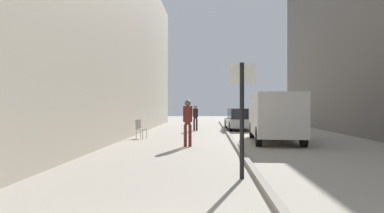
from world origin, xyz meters
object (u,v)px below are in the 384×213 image
Objects in this scene: street_sign_post at (242,110)px; cafe_chair_near_window at (140,127)px; pedestrian_main_foreground at (195,116)px; parked_car at (240,119)px; delivery_van at (275,116)px; pedestrian_mid_block at (188,120)px.

street_sign_post is 10.48m from cafe_chair_near_window.
pedestrian_main_foreground is 0.64× the size of street_sign_post.
street_sign_post reaches higher than parked_car.
delivery_van is at bearing -95.98° from street_sign_post.
street_sign_post reaches higher than cafe_chair_near_window.
pedestrian_mid_block is 0.34× the size of delivery_van.
parked_car is at bearing 26.47° from pedestrian_main_foreground.
pedestrian_mid_block is 0.72× the size of street_sign_post.
street_sign_post reaches higher than pedestrian_mid_block.
cafe_chair_near_window is (-2.59, -5.30, -0.42)m from pedestrian_main_foreground.
street_sign_post is (1.61, -14.85, 0.58)m from pedestrian_main_foreground.
pedestrian_mid_block is 0.44× the size of parked_car.
pedestrian_mid_block reaches higher than cafe_chair_near_window.
delivery_van reaches higher than cafe_chair_near_window.
pedestrian_main_foreground is 7.82m from delivery_van.
delivery_van is at bearing 22.96° from pedestrian_mid_block.
parked_car is at bearing 160.48° from cafe_chair_near_window.
delivery_van reaches higher than pedestrian_main_foreground.
pedestrian_main_foreground is at bearing -74.25° from street_sign_post.
street_sign_post is (-2.24, -8.05, 0.36)m from delivery_van.
pedestrian_main_foreground is 1.78× the size of cafe_chair_near_window.
street_sign_post reaches higher than pedestrian_main_foreground.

